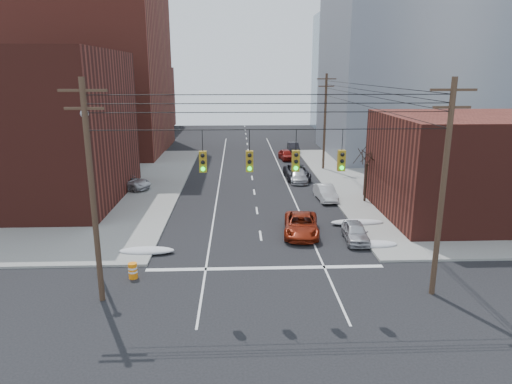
{
  "coord_description": "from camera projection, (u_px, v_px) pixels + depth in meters",
  "views": [
    {
      "loc": [
        -1.57,
        -18.26,
        11.24
      ],
      "look_at": [
        -0.29,
        12.73,
        3.0
      ],
      "focal_mm": 32.0,
      "sensor_mm": 36.0,
      "label": 1
    }
  ],
  "objects": [
    {
      "name": "street_light",
      "position": [
        91.0,
        180.0,
        24.58
      ],
      "size": [
        0.44,
        0.44,
        9.32
      ],
      "color": "gray",
      "rests_on": "ground"
    },
    {
      "name": "snow_ne",
      "position": [
        375.0,
        244.0,
        30.0
      ],
      "size": [
        3.0,
        1.08,
        0.42
      ],
      "primitive_type": "ellipsoid",
      "color": "silver",
      "rests_on": "ground"
    },
    {
      "name": "utility_pole_left",
      "position": [
        92.0,
        190.0,
        21.66
      ],
      "size": [
        2.2,
        0.28,
        11.0
      ],
      "color": "#473323",
      "rests_on": "ground"
    },
    {
      "name": "ground",
      "position": [
        274.0,
        328.0,
        20.58
      ],
      "size": [
        160.0,
        160.0,
        0.0
      ],
      "primitive_type": "plane",
      "color": "black",
      "rests_on": "ground"
    },
    {
      "name": "bare_tree",
      "position": [
        366.0,
        177.0,
        39.68
      ],
      "size": [
        2.09,
        2.2,
        4.93
      ],
      "color": "black",
      "rests_on": "ground"
    },
    {
      "name": "parked_car_f",
      "position": [
        293.0,
        148.0,
        65.07
      ],
      "size": [
        1.47,
        4.17,
        1.37
      ],
      "primitive_type": "imported",
      "rotation": [
        0.0,
        0.0,
        -0.0
      ],
      "color": "black",
      "rests_on": "ground"
    },
    {
      "name": "lot_car_a",
      "position": [
        90.0,
        183.0,
        44.05
      ],
      "size": [
        4.05,
        1.71,
        1.3
      ],
      "primitive_type": "imported",
      "rotation": [
        0.0,
        0.0,
        1.49
      ],
      "color": "white",
      "rests_on": "sidewalk_nw"
    },
    {
      "name": "lot_car_b",
      "position": [
        127.0,
        182.0,
        44.14
      ],
      "size": [
        5.33,
        3.82,
        1.35
      ],
      "primitive_type": "imported",
      "rotation": [
        0.0,
        0.0,
        1.21
      ],
      "color": "#B7B7BC",
      "rests_on": "sidewalk_nw"
    },
    {
      "name": "parked_car_d",
      "position": [
        299.0,
        176.0,
        47.72
      ],
      "size": [
        2.04,
        4.46,
        1.27
      ],
      "primitive_type": "imported",
      "rotation": [
        0.0,
        0.0,
        -0.06
      ],
      "color": "#A5A5AA",
      "rests_on": "ground"
    },
    {
      "name": "utility_pole_right",
      "position": [
        443.0,
        186.0,
        22.33
      ],
      "size": [
        2.2,
        0.28,
        11.0
      ],
      "color": "#473323",
      "rests_on": "ground"
    },
    {
      "name": "construction_barrel",
      "position": [
        133.0,
        270.0,
        25.46
      ],
      "size": [
        0.61,
        0.61,
        0.89
      ],
      "rotation": [
        0.0,
        0.0,
        -0.24
      ],
      "color": "orange",
      "rests_on": "ground"
    },
    {
      "name": "lot_car_d",
      "position": [
        90.0,
        174.0,
        47.99
      ],
      "size": [
        3.68,
        1.56,
        1.24
      ],
      "primitive_type": "imported",
      "rotation": [
        0.0,
        0.0,
        1.54
      ],
      "color": "#A2A3A7",
      "rests_on": "sidewalk_nw"
    },
    {
      "name": "parked_car_c",
      "position": [
        297.0,
        172.0,
        49.01
      ],
      "size": [
        2.61,
        5.34,
        1.46
      ],
      "primitive_type": "imported",
      "rotation": [
        0.0,
        0.0,
        0.04
      ],
      "color": "black",
      "rests_on": "ground"
    },
    {
      "name": "utility_pole_far",
      "position": [
        325.0,
        120.0,
        52.27
      ],
      "size": [
        2.2,
        0.28,
        11.0
      ],
      "color": "#473323",
      "rests_on": "ground"
    },
    {
      "name": "snow_nw",
      "position": [
        147.0,
        251.0,
        28.92
      ],
      "size": [
        3.5,
        1.08,
        0.42
      ],
      "primitive_type": "ellipsoid",
      "color": "silver",
      "rests_on": "ground"
    },
    {
      "name": "red_pickup",
      "position": [
        301.0,
        225.0,
        32.25
      ],
      "size": [
        2.94,
        5.38,
        1.43
      ],
      "primitive_type": "imported",
      "rotation": [
        0.0,
        0.0,
        -0.11
      ],
      "color": "maroon",
      "rests_on": "ground"
    },
    {
      "name": "building_brick_tall",
      "position": [
        72.0,
        43.0,
        62.13
      ],
      "size": [
        24.0,
        20.0,
        30.0
      ],
      "primitive_type": "cube",
      "color": "maroon",
      "rests_on": "ground"
    },
    {
      "name": "traffic_signals",
      "position": [
        273.0,
        160.0,
        21.61
      ],
      "size": [
        17.0,
        0.42,
        2.02
      ],
      "color": "black",
      "rests_on": "ground"
    },
    {
      "name": "parked_car_e",
      "position": [
        286.0,
        155.0,
        59.56
      ],
      "size": [
        2.06,
        4.07,
        1.33
      ],
      "primitive_type": "imported",
      "rotation": [
        0.0,
        0.0,
        0.13
      ],
      "color": "maroon",
      "rests_on": "ground"
    },
    {
      "name": "sidewalk_ne",
      "position": [
        511.0,
        181.0,
        47.71
      ],
      "size": [
        40.0,
        40.0,
        0.15
      ],
      "primitive_type": "cube",
      "color": "gray",
      "rests_on": "ground"
    },
    {
      "name": "building_storefront",
      "position": [
        487.0,
        167.0,
        35.72
      ],
      "size": [
        16.0,
        12.0,
        8.0
      ],
      "primitive_type": "cube",
      "color": "#4F1E17",
      "rests_on": "ground"
    },
    {
      "name": "snow_east_far",
      "position": [
        357.0,
        222.0,
        34.34
      ],
      "size": [
        4.0,
        1.08,
        0.42
      ],
      "primitive_type": "ellipsoid",
      "color": "silver",
      "rests_on": "ground"
    },
    {
      "name": "building_glass",
      "position": [
        372.0,
        72.0,
        86.31
      ],
      "size": [
        20.0,
        18.0,
        22.0
      ],
      "primitive_type": "cube",
      "color": "gray",
      "rests_on": "ground"
    },
    {
      "name": "parked_car_b",
      "position": [
        326.0,
        193.0,
        40.93
      ],
      "size": [
        1.69,
        4.17,
        1.35
      ],
      "primitive_type": "imported",
      "rotation": [
        0.0,
        0.0,
        0.06
      ],
      "color": "silver",
      "rests_on": "ground"
    },
    {
      "name": "lot_car_c",
      "position": [
        86.0,
        183.0,
        43.75
      ],
      "size": [
        5.2,
        3.49,
        1.4
      ],
      "primitive_type": "imported",
      "rotation": [
        0.0,
        0.0,
        1.22
      ],
      "color": "black",
      "rests_on": "sidewalk_nw"
    },
    {
      "name": "building_brick_far",
      "position": [
        113.0,
        99.0,
        89.47
      ],
      "size": [
        22.0,
        18.0,
        12.0
      ],
      "primitive_type": "cube",
      "color": "#4F1E17",
      "rests_on": "ground"
    },
    {
      "name": "building_office",
      "position": [
        413.0,
        61.0,
        60.74
      ],
      "size": [
        22.0,
        20.0,
        25.0
      ],
      "primitive_type": "cube",
      "color": "gray",
      "rests_on": "ground"
    },
    {
      "name": "building_brick_near",
      "position": [
        0.0,
        128.0,
        39.29
      ],
      "size": [
        20.0,
        16.0,
        13.0
      ],
      "primitive_type": "cube",
      "color": "#4F1E17",
      "rests_on": "ground"
    },
    {
      "name": "parked_car_a",
      "position": [
        355.0,
        232.0,
        31.0
      ],
      "size": [
        1.77,
        3.88,
        1.29
      ],
      "primitive_type": "imported",
      "rotation": [
        0.0,
        0.0,
        -0.07
      ],
      "color": "#B0B0B5",
      "rests_on": "ground"
    }
  ]
}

